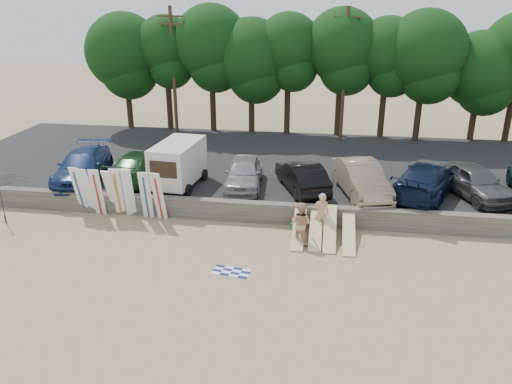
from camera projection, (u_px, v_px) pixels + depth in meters
The scene contains 31 objects.
ground at pixel (294, 253), 21.27m from camera, with size 120.00×120.00×0.00m, color tan.
seawall at pixel (299, 214), 23.85m from camera, with size 44.00×0.50×1.00m, color #6B6356.
parking_lot at pixel (308, 168), 30.81m from camera, with size 44.00×14.50×0.70m, color #282828.
treeline at pixel (312, 52), 35.04m from camera, with size 33.20×6.24×9.19m.
utility_poles at pixel (344, 73), 33.76m from camera, with size 25.80×0.26×9.00m.
box_trailer at pixel (178, 162), 26.38m from camera, with size 2.46×3.96×2.41m.
car_0 at pixel (83, 166), 27.47m from camera, with size 2.31×5.68×1.65m, color navy.
car_1 at pixel (141, 165), 27.70m from camera, with size 2.24×5.52×1.60m, color #143718.
car_2 at pixel (244, 173), 26.50m from camera, with size 1.85×4.61×1.57m, color gray.
car_3 at pixel (302, 176), 26.03m from camera, with size 1.65×4.72×1.56m, color black.
car_4 at pixel (361, 179), 25.42m from camera, with size 1.80×5.16×1.70m, color #92755D.
car_5 at pixel (427, 179), 25.37m from camera, with size 2.37×5.84×1.69m, color black.
car_6 at pixel (475, 182), 25.18m from camera, with size 1.91×4.74×1.61m, color #434748.
surfboard_upright_0 at pixel (79, 190), 24.69m from camera, with size 0.50×0.06×2.60m, color white.
surfboard_upright_1 at pixel (88, 191), 24.56m from camera, with size 0.50×0.06×2.60m, color white.
surfboard_upright_2 at pixel (97, 193), 24.39m from camera, with size 0.50×0.06×2.60m, color white.
surfboard_upright_3 at pixel (112, 193), 24.46m from camera, with size 0.50×0.06×2.60m, color white.
surfboard_upright_4 at pixel (118, 192), 24.41m from camera, with size 0.50×0.06×2.60m, color white.
surfboard_upright_5 at pixel (129, 193), 24.30m from camera, with size 0.50×0.06×2.60m, color white.
surfboard_upright_6 at pixel (146, 195), 24.06m from camera, with size 0.50×0.06×2.60m, color white.
surfboard_upright_7 at pixel (159, 196), 23.91m from camera, with size 0.50×0.06×2.60m, color white.
surfboard_low_0 at pixel (299, 227), 22.49m from camera, with size 0.56×3.00×0.07m, color #D8C088.
surfboard_low_1 at pixel (316, 228), 22.44m from camera, with size 0.56×3.00×0.07m, color #D8C088.
surfboard_low_2 at pixel (330, 228), 22.25m from camera, with size 0.56×3.00×0.07m, color #D8C088.
surfboard_low_3 at pixel (349, 233), 22.10m from camera, with size 0.56×3.00×0.07m, color #D8C088.
beachgoer_a at pixel (321, 213), 22.78m from camera, with size 0.72×0.47×1.96m, color tan.
beachgoer_b at pixel (301, 223), 21.76m from camera, with size 0.95×0.74×1.96m, color tan.
cooler at pixel (295, 226), 23.44m from camera, with size 0.38×0.30×0.32m, color green.
gear_bag at pixel (313, 228), 23.34m from camera, with size 0.30×0.25×0.22m, color #D34718.
beach_towel at pixel (231, 272), 19.82m from camera, with size 1.50×1.50×0.00m, color white.
beach_umbrella at pixel (3, 200), 23.68m from camera, with size 2.67×2.73×2.45m, color black.
Camera 1 is at (1.19, -18.90, 10.16)m, focal length 35.00 mm.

